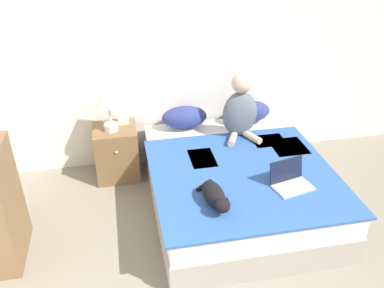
{
  "coord_description": "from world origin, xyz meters",
  "views": [
    {
      "loc": [
        -0.97,
        -1.04,
        2.56
      ],
      "look_at": [
        -0.39,
        1.87,
        0.84
      ],
      "focal_mm": 38.0,
      "sensor_mm": 36.0,
      "label": 1
    }
  ],
  "objects_px": {
    "person_sitting": "(240,110)",
    "table_lamp": "(108,97)",
    "bed": "(236,184)",
    "cat_tabby": "(215,196)",
    "nightstand": "(117,152)",
    "laptop_open": "(291,181)",
    "tissue_box": "(123,118)",
    "pillow_near": "(184,117)",
    "pillow_far": "(248,112)"
  },
  "relations": [
    {
      "from": "person_sitting",
      "to": "table_lamp",
      "type": "relative_size",
      "value": 1.31
    },
    {
      "from": "bed",
      "to": "cat_tabby",
      "type": "bearing_deg",
      "value": -123.02
    },
    {
      "from": "person_sitting",
      "to": "nightstand",
      "type": "height_order",
      "value": "person_sitting"
    },
    {
      "from": "table_lamp",
      "to": "nightstand",
      "type": "bearing_deg",
      "value": 53.25
    },
    {
      "from": "person_sitting",
      "to": "cat_tabby",
      "type": "relative_size",
      "value": 1.28
    },
    {
      "from": "bed",
      "to": "laptop_open",
      "type": "relative_size",
      "value": 5.2
    },
    {
      "from": "person_sitting",
      "to": "table_lamp",
      "type": "bearing_deg",
      "value": 171.44
    },
    {
      "from": "nightstand",
      "to": "table_lamp",
      "type": "relative_size",
      "value": 1.12
    },
    {
      "from": "person_sitting",
      "to": "bed",
      "type": "bearing_deg",
      "value": -107.63
    },
    {
      "from": "person_sitting",
      "to": "tissue_box",
      "type": "height_order",
      "value": "person_sitting"
    },
    {
      "from": "bed",
      "to": "table_lamp",
      "type": "height_order",
      "value": "table_lamp"
    },
    {
      "from": "pillow_near",
      "to": "pillow_far",
      "type": "distance_m",
      "value": 0.72
    },
    {
      "from": "pillow_far",
      "to": "nightstand",
      "type": "distance_m",
      "value": 1.51
    },
    {
      "from": "nightstand",
      "to": "cat_tabby",
      "type": "bearing_deg",
      "value": -60.36
    },
    {
      "from": "bed",
      "to": "tissue_box",
      "type": "height_order",
      "value": "tissue_box"
    },
    {
      "from": "table_lamp",
      "to": "tissue_box",
      "type": "xyz_separation_m",
      "value": [
        0.13,
        0.15,
        -0.31
      ]
    },
    {
      "from": "table_lamp",
      "to": "cat_tabby",
      "type": "bearing_deg",
      "value": -58.71
    },
    {
      "from": "pillow_near",
      "to": "person_sitting",
      "type": "height_order",
      "value": "person_sitting"
    },
    {
      "from": "laptop_open",
      "to": "table_lamp",
      "type": "bearing_deg",
      "value": 128.84
    },
    {
      "from": "nightstand",
      "to": "table_lamp",
      "type": "xyz_separation_m",
      "value": [
        -0.03,
        -0.04,
        0.66
      ]
    },
    {
      "from": "pillow_near",
      "to": "person_sitting",
      "type": "relative_size",
      "value": 0.72
    },
    {
      "from": "cat_tabby",
      "to": "table_lamp",
      "type": "relative_size",
      "value": 1.03
    },
    {
      "from": "pillow_near",
      "to": "nightstand",
      "type": "bearing_deg",
      "value": -175.78
    },
    {
      "from": "pillow_near",
      "to": "cat_tabby",
      "type": "height_order",
      "value": "pillow_near"
    },
    {
      "from": "nightstand",
      "to": "table_lamp",
      "type": "height_order",
      "value": "table_lamp"
    },
    {
      "from": "tissue_box",
      "to": "cat_tabby",
      "type": "bearing_deg",
      "value": -65.66
    },
    {
      "from": "pillow_near",
      "to": "table_lamp",
      "type": "xyz_separation_m",
      "value": [
        -0.78,
        -0.09,
        0.34
      ]
    },
    {
      "from": "pillow_far",
      "to": "tissue_box",
      "type": "bearing_deg",
      "value": 177.59
    },
    {
      "from": "bed",
      "to": "laptop_open",
      "type": "bearing_deg",
      "value": -52.53
    },
    {
      "from": "tissue_box",
      "to": "person_sitting",
      "type": "bearing_deg",
      "value": -16.46
    },
    {
      "from": "pillow_near",
      "to": "nightstand",
      "type": "height_order",
      "value": "pillow_near"
    },
    {
      "from": "bed",
      "to": "laptop_open",
      "type": "xyz_separation_m",
      "value": [
        0.34,
        -0.44,
        0.3
      ]
    },
    {
      "from": "pillow_far",
      "to": "cat_tabby",
      "type": "relative_size",
      "value": 0.92
    },
    {
      "from": "bed",
      "to": "tissue_box",
      "type": "relative_size",
      "value": 13.92
    },
    {
      "from": "cat_tabby",
      "to": "laptop_open",
      "type": "bearing_deg",
      "value": 92.73
    },
    {
      "from": "bed",
      "to": "tissue_box",
      "type": "distance_m",
      "value": 1.4
    },
    {
      "from": "cat_tabby",
      "to": "laptop_open",
      "type": "height_order",
      "value": "laptop_open"
    },
    {
      "from": "bed",
      "to": "person_sitting",
      "type": "relative_size",
      "value": 2.86
    },
    {
      "from": "laptop_open",
      "to": "table_lamp",
      "type": "relative_size",
      "value": 0.72
    },
    {
      "from": "cat_tabby",
      "to": "tissue_box",
      "type": "relative_size",
      "value": 3.81
    },
    {
      "from": "bed",
      "to": "pillow_far",
      "type": "height_order",
      "value": "pillow_far"
    },
    {
      "from": "pillow_near",
      "to": "table_lamp",
      "type": "height_order",
      "value": "table_lamp"
    },
    {
      "from": "cat_tabby",
      "to": "pillow_near",
      "type": "bearing_deg",
      "value": 172.6
    },
    {
      "from": "pillow_near",
      "to": "laptop_open",
      "type": "bearing_deg",
      "value": -60.88
    },
    {
      "from": "bed",
      "to": "table_lamp",
      "type": "xyz_separation_m",
      "value": [
        -1.14,
        0.72,
        0.71
      ]
    },
    {
      "from": "cat_tabby",
      "to": "table_lamp",
      "type": "distance_m",
      "value": 1.55
    },
    {
      "from": "pillow_near",
      "to": "tissue_box",
      "type": "bearing_deg",
      "value": 174.93
    },
    {
      "from": "laptop_open",
      "to": "tissue_box",
      "type": "relative_size",
      "value": 2.67
    },
    {
      "from": "pillow_near",
      "to": "tissue_box",
      "type": "xyz_separation_m",
      "value": [
        -0.65,
        0.06,
        0.03
      ]
    },
    {
      "from": "pillow_near",
      "to": "cat_tabby",
      "type": "relative_size",
      "value": 0.92
    }
  ]
}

